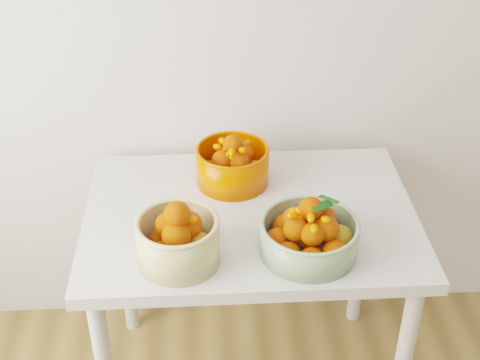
{
  "coord_description": "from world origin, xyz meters",
  "views": [
    {
      "loc": [
        -0.55,
        -0.02,
        1.94
      ],
      "look_at": [
        -0.46,
        1.52,
        0.92
      ],
      "focal_mm": 50.0,
      "sensor_mm": 36.0,
      "label": 1
    }
  ],
  "objects_px": {
    "bowl_green": "(309,234)",
    "bowl_orange": "(232,164)",
    "table": "(250,237)",
    "bowl_cream": "(178,239)"
  },
  "relations": [
    {
      "from": "table",
      "to": "bowl_cream",
      "type": "height_order",
      "value": "bowl_cream"
    },
    {
      "from": "table",
      "to": "bowl_green",
      "type": "distance_m",
      "value": 0.29
    },
    {
      "from": "bowl_cream",
      "to": "bowl_orange",
      "type": "xyz_separation_m",
      "value": [
        0.16,
        0.38,
        -0.01
      ]
    },
    {
      "from": "bowl_orange",
      "to": "table",
      "type": "bearing_deg",
      "value": -75.08
    },
    {
      "from": "bowl_green",
      "to": "bowl_orange",
      "type": "relative_size",
      "value": 1.1
    },
    {
      "from": "bowl_cream",
      "to": "bowl_green",
      "type": "xyz_separation_m",
      "value": [
        0.36,
        0.02,
        -0.01
      ]
    },
    {
      "from": "bowl_cream",
      "to": "bowl_green",
      "type": "relative_size",
      "value": 0.98
    },
    {
      "from": "bowl_cream",
      "to": "table",
      "type": "bearing_deg",
      "value": 45.42
    },
    {
      "from": "bowl_cream",
      "to": "bowl_orange",
      "type": "relative_size",
      "value": 1.08
    },
    {
      "from": "table",
      "to": "bowl_orange",
      "type": "xyz_separation_m",
      "value": [
        -0.05,
        0.17,
        0.16
      ]
    }
  ]
}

